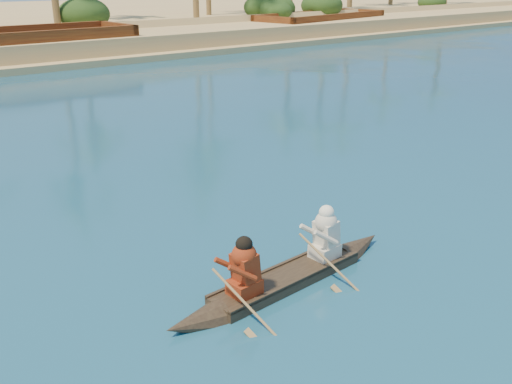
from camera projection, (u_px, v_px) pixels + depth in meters
ground at (337, 219)px, 11.63m from camera, size 160.00×160.00×0.00m
canoe at (287, 270)px, 9.13m from camera, size 4.65×0.86×1.27m
barge_mid at (9, 51)px, 30.85m from camera, size 13.59×4.89×2.24m
barge_right at (321, 26)px, 46.27m from camera, size 12.98×6.15×2.08m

